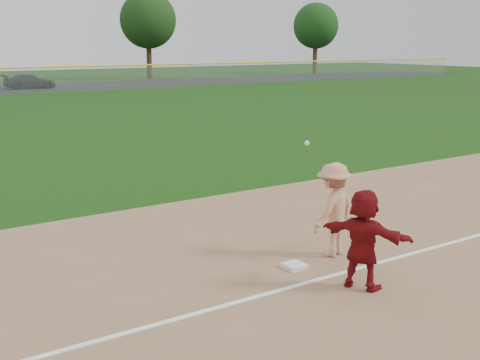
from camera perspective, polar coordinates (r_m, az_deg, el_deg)
ground at (r=10.82m, az=4.42°, el=-8.23°), size 160.00×160.00×0.00m
foul_line at (r=10.23m, az=7.20°, el=-9.41°), size 60.00×0.10×0.01m
first_base at (r=10.72m, az=5.16°, el=-8.11°), size 0.37×0.37×0.08m
base_runner at (r=9.81m, az=11.62°, el=-5.50°), size 1.06×1.59×1.64m
car_right at (r=54.98m, az=-19.33°, el=8.83°), size 4.28×1.75×1.24m
first_base_play at (r=11.18m, az=8.84°, el=-2.79°), size 1.33×0.96×2.21m
tree_3 at (r=67.02m, az=-8.72°, el=14.74°), size 6.00×6.00×9.19m
tree_4 at (r=77.61m, az=7.20°, el=14.29°), size 5.60×5.60×8.67m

